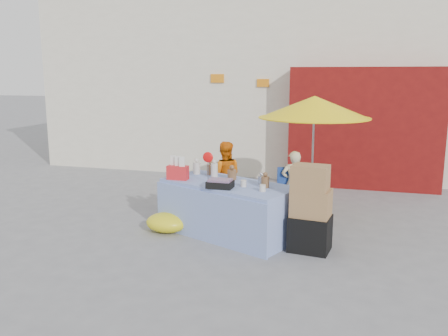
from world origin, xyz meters
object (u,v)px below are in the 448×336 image
(market_table, at_px, (228,208))
(chair_left, at_px, (222,198))
(vendor_orange, at_px, (225,176))
(umbrella, at_px, (314,108))
(vendor_beige, at_px, (293,183))
(chair_right, at_px, (292,203))
(box_stack, at_px, (310,212))

(market_table, bearing_deg, chair_left, 134.14)
(vendor_orange, height_order, umbrella, umbrella)
(market_table, distance_m, vendor_beige, 1.53)
(chair_right, xyz_separation_m, umbrella, (0.30, 0.28, 1.64))
(market_table, bearing_deg, umbrella, 75.39)
(vendor_orange, distance_m, umbrella, 2.00)
(vendor_orange, relative_size, umbrella, 0.61)
(chair_right, height_order, vendor_beige, vendor_beige)
(box_stack, bearing_deg, vendor_beige, 105.69)
(chair_right, bearing_deg, box_stack, -87.55)
(vendor_beige, bearing_deg, chair_left, -8.58)
(market_table, distance_m, vendor_orange, 1.36)
(vendor_beige, distance_m, box_stack, 1.70)
(market_table, xyz_separation_m, vendor_beige, (0.83, 1.27, 0.16))
(chair_right, relative_size, umbrella, 0.41)
(vendor_orange, bearing_deg, chair_left, 73.58)
(chair_left, relative_size, vendor_orange, 0.67)
(market_table, distance_m, chair_left, 1.23)
(chair_left, relative_size, vendor_beige, 0.74)
(chair_left, xyz_separation_m, vendor_orange, (0.00, 0.13, 0.38))
(vendor_orange, xyz_separation_m, umbrella, (1.55, 0.15, 1.26))
(vendor_beige, bearing_deg, chair_right, 73.58)
(chair_right, xyz_separation_m, vendor_beige, (0.00, 0.13, 0.32))
(box_stack, bearing_deg, chair_left, 138.78)
(umbrella, height_order, box_stack, umbrella)
(chair_left, xyz_separation_m, box_stack, (1.71, -1.50, 0.31))
(umbrella, bearing_deg, market_table, -128.50)
(chair_right, bearing_deg, vendor_beige, 73.58)
(chair_left, distance_m, vendor_beige, 1.30)
(box_stack, bearing_deg, chair_right, 107.16)
(market_table, distance_m, box_stack, 1.35)
(chair_right, height_order, umbrella, umbrella)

